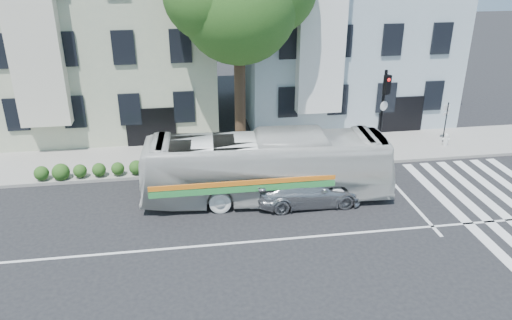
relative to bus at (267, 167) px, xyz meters
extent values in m
plane|color=black|center=(-0.48, -3.33, -1.46)|extent=(120.00, 120.00, 0.00)
cube|color=gray|center=(-0.48, 4.67, -1.39)|extent=(80.00, 4.00, 0.15)
cube|color=#A4AE91|center=(-7.48, 11.67, 4.04)|extent=(12.00, 10.00, 11.00)
cube|color=#A3B6C2|center=(6.52, 11.67, 4.04)|extent=(12.00, 10.00, 11.00)
cylinder|color=#2D2116|center=(-0.48, 5.17, 1.14)|extent=(0.56, 0.56, 5.20)
sphere|color=#1A4516|center=(-0.48, 5.17, 6.04)|extent=(5.60, 5.60, 5.60)
sphere|color=#1A4516|center=(-1.08, 5.77, 5.04)|extent=(3.40, 3.40, 3.40)
imported|color=silver|center=(0.00, 0.00, 0.00)|extent=(3.04, 10.64, 2.93)
imported|color=#ACADB3|center=(1.63, -0.73, -0.81)|extent=(1.88, 4.52, 1.31)
cylinder|color=black|center=(6.37, 3.43, 0.82)|extent=(0.15, 0.15, 4.58)
cube|color=black|center=(6.37, 3.18, 2.46)|extent=(0.38, 0.34, 0.93)
sphere|color=red|center=(6.37, 3.05, 2.73)|extent=(0.17, 0.17, 0.17)
cylinder|color=white|center=(6.37, 3.28, 1.37)|extent=(0.45, 0.22, 0.48)
cylinder|color=silver|center=(10.47, 4.17, -1.04)|extent=(0.22, 0.22, 0.55)
sphere|color=silver|center=(10.47, 4.17, -0.74)|extent=(0.20, 0.20, 0.20)
cylinder|color=silver|center=(10.47, 4.17, -0.97)|extent=(0.39, 0.22, 0.13)
cylinder|color=black|center=(10.61, 4.72, -0.20)|extent=(0.06, 0.06, 2.23)
cube|color=white|center=(10.61, 4.82, 0.60)|extent=(0.39, 0.17, 0.31)
cube|color=white|center=(10.61, 4.82, 0.24)|extent=(0.39, 0.17, 0.16)
camera|label=1|loc=(-3.34, -18.87, 8.75)|focal=35.00mm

